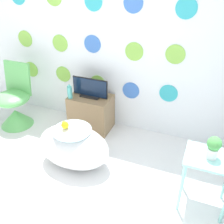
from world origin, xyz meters
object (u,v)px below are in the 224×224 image
at_px(bathtub, 74,146).
at_px(potted_plant_left, 214,147).
at_px(chair, 15,107).
at_px(tv, 90,89).
at_px(vase, 70,92).

distance_m(bathtub, potted_plant_left, 1.50).
height_order(bathtub, chair, chair).
distance_m(tv, potted_plant_left, 1.77).
distance_m(tv, vase, 0.27).
relative_size(chair, tv, 1.79).
height_order(bathtub, tv, tv).
bearing_deg(bathtub, vase, 121.08).
bearing_deg(chair, vase, 13.14).
distance_m(bathtub, chair, 1.26).
relative_size(bathtub, tv, 1.72).
bearing_deg(bathtub, tv, 100.86).
bearing_deg(tv, potted_plant_left, -27.28).
bearing_deg(chair, bathtub, -20.33).
xyz_separation_m(bathtub, tv, (-0.15, 0.76, 0.36)).
bearing_deg(potted_plant_left, tv, 152.72).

